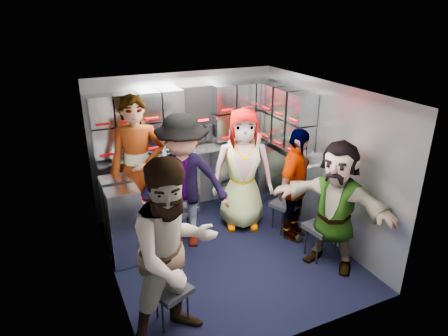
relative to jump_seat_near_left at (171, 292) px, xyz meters
name	(u,v)px	position (x,y,z in m)	size (l,w,h in m)	color
floor	(228,254)	(1.00, 0.83, -0.36)	(3.00, 3.00, 0.00)	black
wall_back	(186,143)	(1.00, 2.33, 0.69)	(2.80, 0.04, 2.10)	#979DA5
wall_left	(108,202)	(-0.40, 0.83, 0.69)	(0.04, 3.00, 2.10)	#979DA5
wall_right	(324,162)	(2.40, 0.83, 0.69)	(0.04, 3.00, 2.10)	#979DA5
ceiling	(228,91)	(1.00, 0.83, 1.74)	(2.80, 3.00, 0.02)	silver
cart_bank_back	(192,182)	(1.00, 2.12, 0.13)	(2.68, 0.38, 0.99)	#A6ABB6
cart_bank_left	(122,220)	(-0.19, 1.39, 0.13)	(0.38, 0.76, 0.99)	#A6ABB6
counter	(190,149)	(1.00, 2.12, 0.65)	(2.68, 0.42, 0.03)	silver
locker_bank_back	(188,117)	(1.00, 2.18, 1.13)	(2.68, 0.28, 0.82)	#A6ABB6
locker_bank_right	(287,118)	(2.25, 1.53, 1.13)	(0.28, 1.00, 0.82)	#A6ABB6
right_cabinet	(287,184)	(2.25, 1.43, 0.14)	(0.28, 1.20, 1.00)	#A6ABB6
coffee_niche	(198,116)	(1.18, 2.24, 1.11)	(0.46, 0.16, 0.84)	black
red_latch_strip	(196,162)	(1.00, 1.92, 0.52)	(2.60, 0.02, 0.03)	#A50005
jump_seat_near_left	(171,292)	(0.00, 0.00, 0.00)	(0.44, 0.43, 0.41)	black
jump_seat_mid_left	(180,211)	(0.60, 1.48, 0.03)	(0.49, 0.48, 0.45)	black
jump_seat_center	(236,195)	(1.51, 1.61, 0.03)	(0.48, 0.47, 0.45)	black
jump_seat_mid_right	(286,205)	(2.00, 1.04, 0.02)	(0.47, 0.46, 0.43)	black
jump_seat_near_right	(322,229)	(2.05, 0.31, 0.04)	(0.42, 0.41, 0.45)	black
attendant_standing	(139,170)	(0.14, 1.72, 0.62)	(0.72, 0.47, 1.96)	black
attendant_arc_a	(174,254)	(0.00, -0.18, 0.55)	(0.89, 0.69, 1.83)	black
attendant_arc_b	(183,183)	(0.60, 1.30, 0.53)	(1.15, 0.66, 1.79)	black
attendant_arc_c	(243,170)	(1.51, 1.43, 0.50)	(0.84, 0.55, 1.72)	black
attendant_arc_d	(295,185)	(2.00, 0.86, 0.41)	(0.90, 0.38, 1.54)	black
attendant_arc_e	(335,206)	(2.05, 0.13, 0.44)	(1.48, 0.47, 1.60)	black
bottle_left	(164,146)	(0.59, 2.07, 0.78)	(0.06, 0.06, 0.22)	white
bottle_mid	(172,144)	(0.72, 2.07, 0.79)	(0.06, 0.06, 0.25)	white
bottle_right	(229,136)	(1.60, 2.07, 0.78)	(0.07, 0.07, 0.23)	white
cup_left	(115,158)	(-0.09, 2.06, 0.71)	(0.08, 0.08, 0.09)	tan
cup_right	(259,136)	(2.11, 2.06, 0.72)	(0.07, 0.07, 0.11)	tan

